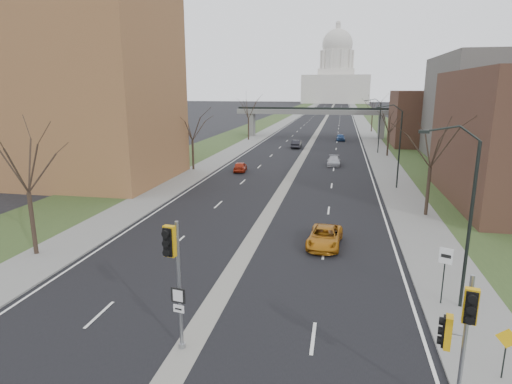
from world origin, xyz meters
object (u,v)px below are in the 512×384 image
(signal_pole_right, at_px, (460,329))
(warning_sign, at_px, (506,346))
(speed_limit_sign, at_px, (445,266))
(car_right_far, at_px, (341,137))
(car_right_near, at_px, (325,237))
(car_left_far, at_px, (297,144))
(car_right_mid, at_px, (334,161))
(signal_pole_median, at_px, (174,265))
(car_left_near, at_px, (240,166))

(signal_pole_right, distance_m, warning_sign, 3.80)
(speed_limit_sign, distance_m, car_right_far, 68.78)
(speed_limit_sign, distance_m, car_right_near, 9.42)
(speed_limit_sign, xyz_separation_m, car_left_far, (-12.94, 55.81, -1.37))
(car_right_mid, bearing_deg, warning_sign, -81.42)
(car_right_mid, bearing_deg, speed_limit_sign, -81.55)
(signal_pole_median, relative_size, car_right_near, 1.19)
(speed_limit_sign, relative_size, car_right_far, 0.69)
(signal_pole_right, relative_size, car_right_near, 1.08)
(speed_limit_sign, relative_size, car_left_near, 0.76)
(speed_limit_sign, bearing_deg, signal_pole_median, -127.48)
(signal_pole_median, relative_size, speed_limit_sign, 1.90)
(speed_limit_sign, distance_m, car_left_far, 57.31)
(signal_pole_median, height_order, car_right_mid, signal_pole_median)
(signal_pole_median, xyz_separation_m, car_right_near, (5.29, 13.31, -3.16))
(signal_pole_median, height_order, car_left_near, signal_pole_median)
(signal_pole_median, bearing_deg, warning_sign, 12.77)
(car_left_near, distance_m, car_right_mid, 13.52)
(signal_pole_right, bearing_deg, car_left_far, 112.73)
(signal_pole_right, relative_size, car_right_mid, 1.16)
(warning_sign, xyz_separation_m, car_left_near, (-18.66, 37.64, -0.78))
(speed_limit_sign, xyz_separation_m, car_right_far, (-5.28, 68.56, -1.39))
(signal_pole_right, bearing_deg, car_right_mid, 108.11)
(car_right_near, xyz_separation_m, car_right_mid, (-0.07, 31.77, -0.02))
(signal_pole_median, relative_size, car_left_far, 1.24)
(car_right_near, distance_m, car_right_far, 61.41)
(car_left_near, bearing_deg, car_right_mid, -156.88)
(warning_sign, relative_size, car_left_far, 0.46)
(warning_sign, xyz_separation_m, car_left_far, (-13.90, 61.32, -0.70))
(speed_limit_sign, bearing_deg, warning_sign, -56.37)
(car_right_near, bearing_deg, car_right_mid, 94.37)
(signal_pole_median, bearing_deg, speed_limit_sign, 38.44)
(car_right_near, bearing_deg, signal_pole_right, -68.83)
(warning_sign, bearing_deg, car_right_near, 141.70)
(car_left_far, bearing_deg, signal_pole_median, 92.11)
(car_right_far, bearing_deg, car_left_near, -112.17)
(signal_pole_median, xyz_separation_m, warning_sign, (12.18, 0.65, -2.37))
(warning_sign, height_order, car_right_near, warning_sign)
(signal_pole_median, bearing_deg, signal_pole_right, -0.30)
(car_left_far, height_order, car_right_mid, car_left_far)
(warning_sign, distance_m, car_left_near, 42.02)
(car_right_far, bearing_deg, signal_pole_median, -97.88)
(signal_pole_right, distance_m, car_right_mid, 47.13)
(warning_sign, height_order, car_right_far, warning_sign)
(signal_pole_median, bearing_deg, car_right_far, 95.16)
(car_right_far, bearing_deg, car_left_far, -124.34)
(car_right_far, bearing_deg, car_right_mid, -94.76)
(signal_pole_median, distance_m, speed_limit_sign, 12.92)
(signal_pole_right, height_order, car_right_far, signal_pole_right)
(signal_pole_right, bearing_deg, signal_pole_median, -177.59)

